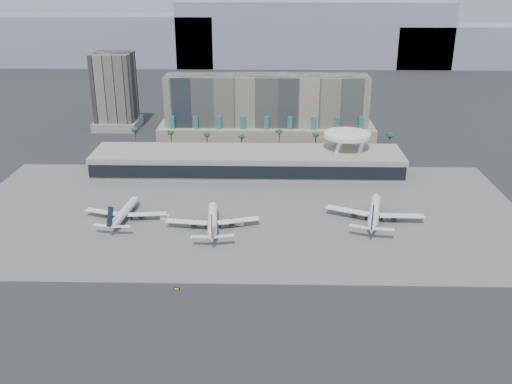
{
  "coord_description": "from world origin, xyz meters",
  "views": [
    {
      "loc": [
        11.57,
        -189.06,
        108.04
      ],
      "look_at": [
        6.3,
        40.0,
        16.01
      ],
      "focal_mm": 40.0,
      "sensor_mm": 36.0,
      "label": 1
    }
  ],
  "objects_px": {
    "airliner_right": "(374,212)",
    "service_vehicle_b": "(240,223)",
    "airliner_centre": "(213,221)",
    "taxiway_sign": "(177,289)",
    "service_vehicle_a": "(164,217)",
    "airliner_left": "(124,212)"
  },
  "relations": [
    {
      "from": "airliner_centre",
      "to": "service_vehicle_b",
      "type": "distance_m",
      "value": 12.43
    },
    {
      "from": "airliner_left",
      "to": "service_vehicle_a",
      "type": "xyz_separation_m",
      "value": [
        18.03,
        0.59,
        -2.49
      ]
    },
    {
      "from": "airliner_right",
      "to": "service_vehicle_b",
      "type": "height_order",
      "value": "airliner_right"
    },
    {
      "from": "airliner_centre",
      "to": "service_vehicle_b",
      "type": "bearing_deg",
      "value": 11.53
    },
    {
      "from": "airliner_right",
      "to": "taxiway_sign",
      "type": "height_order",
      "value": "airliner_right"
    },
    {
      "from": "airliner_centre",
      "to": "taxiway_sign",
      "type": "xyz_separation_m",
      "value": [
        -8.11,
        -51.14,
        -3.21
      ]
    },
    {
      "from": "service_vehicle_a",
      "to": "service_vehicle_b",
      "type": "xyz_separation_m",
      "value": [
        34.47,
        -5.63,
        -0.04
      ]
    },
    {
      "from": "airliner_right",
      "to": "service_vehicle_a",
      "type": "xyz_separation_m",
      "value": [
        -94.91,
        -0.83,
        -3.05
      ]
    },
    {
      "from": "airliner_left",
      "to": "taxiway_sign",
      "type": "relative_size",
      "value": 17.62
    },
    {
      "from": "airliner_centre",
      "to": "taxiway_sign",
      "type": "distance_m",
      "value": 51.88
    },
    {
      "from": "service_vehicle_a",
      "to": "service_vehicle_b",
      "type": "relative_size",
      "value": 1.1
    },
    {
      "from": "airliner_left",
      "to": "airliner_centre",
      "type": "xyz_separation_m",
      "value": [
        40.88,
        -8.44,
        0.27
      ]
    },
    {
      "from": "taxiway_sign",
      "to": "airliner_left",
      "type": "bearing_deg",
      "value": 133.24
    },
    {
      "from": "airliner_left",
      "to": "service_vehicle_b",
      "type": "relative_size",
      "value": 11.12
    },
    {
      "from": "airliner_right",
      "to": "service_vehicle_a",
      "type": "height_order",
      "value": "airliner_right"
    },
    {
      "from": "airliner_right",
      "to": "service_vehicle_b",
      "type": "xyz_separation_m",
      "value": [
        -60.44,
        -6.46,
        -3.08
      ]
    },
    {
      "from": "airliner_centre",
      "to": "service_vehicle_a",
      "type": "bearing_deg",
      "value": 153.62
    },
    {
      "from": "airliner_left",
      "to": "airliner_right",
      "type": "xyz_separation_m",
      "value": [
        112.95,
        1.43,
        0.55
      ]
    },
    {
      "from": "service_vehicle_a",
      "to": "service_vehicle_b",
      "type": "bearing_deg",
      "value": -23.65
    },
    {
      "from": "airliner_centre",
      "to": "taxiway_sign",
      "type": "relative_size",
      "value": 18.98
    },
    {
      "from": "airliner_centre",
      "to": "airliner_right",
      "type": "bearing_deg",
      "value": 2.99
    },
    {
      "from": "service_vehicle_b",
      "to": "taxiway_sign",
      "type": "xyz_separation_m",
      "value": [
        -19.74,
        -54.54,
        -0.41
      ]
    }
  ]
}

